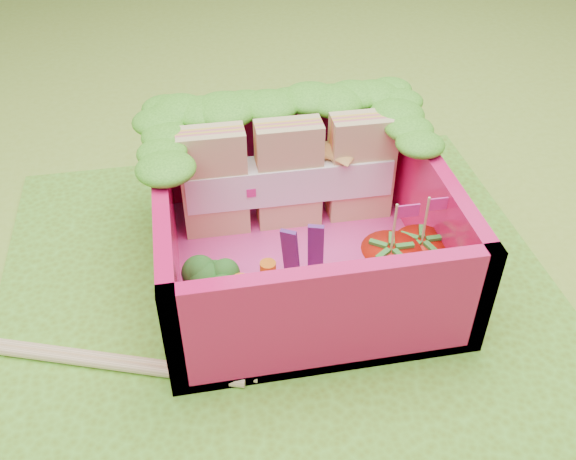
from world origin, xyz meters
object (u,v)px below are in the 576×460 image
(strawberry_left, at_px, (388,271))
(strawberry_right, at_px, (419,261))
(bento_box, at_px, (302,224))
(chopsticks, at_px, (25,350))
(sandwich_stack, at_px, (290,175))
(broccoli, at_px, (209,283))

(strawberry_left, distance_m, strawberry_right, 0.16)
(strawberry_right, bearing_deg, bento_box, 154.01)
(chopsticks, bearing_deg, strawberry_left, 0.89)
(sandwich_stack, distance_m, chopsticks, 1.44)
(chopsticks, bearing_deg, bento_box, 14.00)
(broccoli, relative_size, strawberry_right, 0.68)
(sandwich_stack, bearing_deg, bento_box, -91.07)
(sandwich_stack, height_order, chopsticks, sandwich_stack)
(bento_box, height_order, strawberry_left, strawberry_left)
(bento_box, relative_size, strawberry_left, 2.58)
(bento_box, bearing_deg, strawberry_right, -25.99)
(broccoli, distance_m, strawberry_right, 0.95)
(bento_box, xyz_separation_m, sandwich_stack, (0.01, 0.33, 0.05))
(sandwich_stack, bearing_deg, strawberry_left, -61.90)
(strawberry_right, bearing_deg, sandwich_stack, 130.50)
(broccoli, bearing_deg, sandwich_stack, 52.19)
(broccoli, relative_size, strawberry_left, 0.65)
(strawberry_left, relative_size, chopsticks, 0.26)
(sandwich_stack, xyz_separation_m, chopsticks, (-1.26, -0.64, -0.31))
(sandwich_stack, xyz_separation_m, strawberry_left, (0.33, -0.62, -0.14))
(sandwich_stack, relative_size, chopsticks, 0.56)
(chopsticks, bearing_deg, strawberry_right, 2.34)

